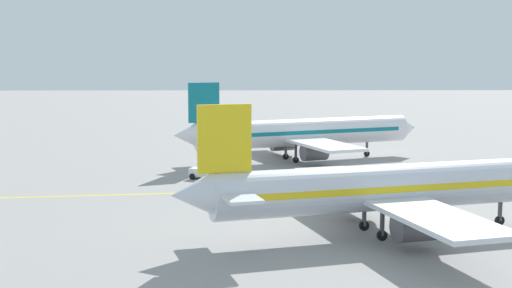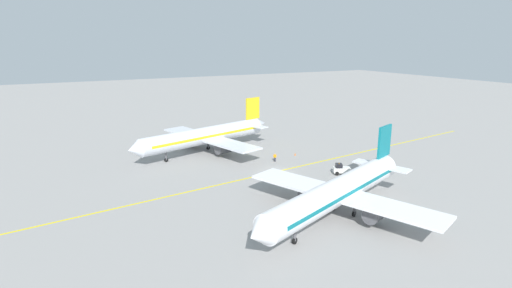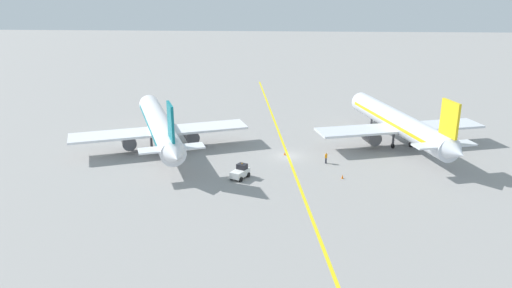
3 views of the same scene
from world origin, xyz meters
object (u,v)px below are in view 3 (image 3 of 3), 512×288
Objects in this scene: airplane_adjacent_stand at (399,123)px; baggage_tug_white at (240,172)px; traffic_cone_mid_apron at (285,153)px; airplane_at_gate at (160,126)px; traffic_cone_near_nose at (342,177)px; ground_crew_worker at (326,157)px.

airplane_adjacent_stand reaches higher than baggage_tug_white.
baggage_tug_white is 6.10× the size of traffic_cone_mid_apron.
airplane_adjacent_stand is 10.42× the size of baggage_tug_white.
airplane_at_gate is 30.67m from traffic_cone_near_nose.
airplane_adjacent_stand is 63.54× the size of traffic_cone_mid_apron.
traffic_cone_near_nose is (1.82, -6.01, -0.63)m from ground_crew_worker.
traffic_cone_near_nose is (14.11, 0.65, -0.63)m from baggage_tug_white.
traffic_cone_near_nose is 1.00× the size of traffic_cone_mid_apron.
traffic_cone_mid_apron is at bearing 130.58° from traffic_cone_near_nose.
baggage_tug_white is at bearing -121.58° from traffic_cone_mid_apron.
baggage_tug_white is at bearing -177.35° from traffic_cone_near_nose.
ground_crew_worker is at bearing 28.45° from baggage_tug_white.
traffic_cone_mid_apron is at bearing -161.36° from airplane_adjacent_stand.
baggage_tug_white is at bearing -40.79° from airplane_at_gate.
traffic_cone_mid_apron is at bearing 151.76° from ground_crew_worker.
baggage_tug_white is 2.00× the size of ground_crew_worker.
traffic_cone_near_nose and traffic_cone_mid_apron have the same top height.
airplane_adjacent_stand is at bearing 33.24° from baggage_tug_white.
airplane_at_gate is at bearing 139.21° from baggage_tug_white.
airplane_at_gate reaches higher than traffic_cone_mid_apron.
baggage_tug_white reaches higher than traffic_cone_mid_apron.
ground_crew_worker is 3.05× the size of traffic_cone_near_nose.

